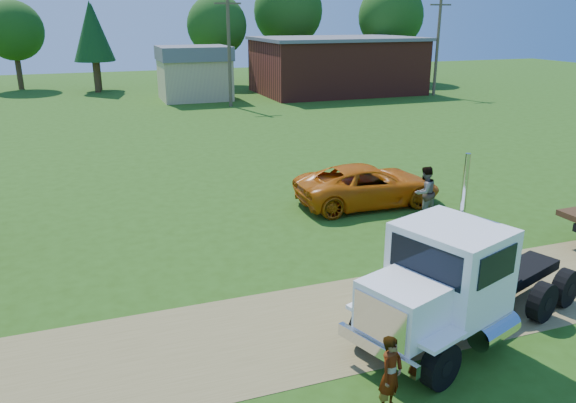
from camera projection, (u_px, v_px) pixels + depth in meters
name	position (u px, v px, depth m)	size (l,w,h in m)	color
ground	(349.00, 320.00, 14.17)	(140.00, 140.00, 0.00)	#284E11
dirt_track	(349.00, 320.00, 14.16)	(120.00, 4.20, 0.01)	olive
white_semi_tractor	(451.00, 284.00, 12.87)	(7.20, 4.39, 4.28)	black
orange_pickup	(368.00, 185.00, 22.59)	(2.70, 5.86, 1.63)	#C75D09
spectator_a	(391.00, 374.00, 10.71)	(0.59, 0.39, 1.61)	#999999
spectator_b	(425.00, 192.00, 21.06)	(0.97, 0.76, 2.00)	#999999
brick_building	(336.00, 65.00, 54.82)	(15.40, 10.40, 5.30)	maroon
tan_shed	(194.00, 72.00, 50.35)	(6.20, 5.40, 4.70)	tan
utility_poles	(229.00, 48.00, 45.82)	(42.20, 0.28, 9.00)	brown
tree_row	(171.00, 17.00, 57.02)	(57.87, 14.49, 11.75)	#3B2A18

